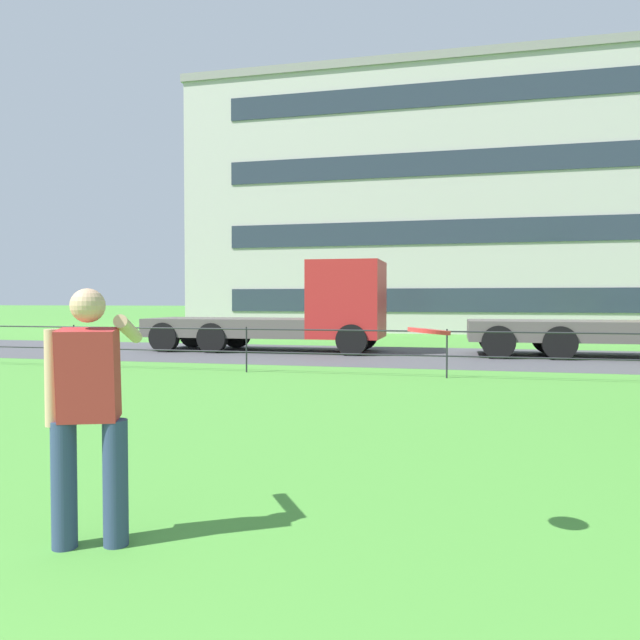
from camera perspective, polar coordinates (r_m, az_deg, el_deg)
name	(u,v)px	position (r m, az deg, el deg)	size (l,w,h in m)	color
street_strip	(376,355)	(17.86, 5.17, -3.24)	(80.00, 6.48, 0.01)	#4C4C51
park_fence	(343,343)	(13.11, 2.11, -2.16)	(38.88, 0.04, 1.00)	#232328
person_thrower	(89,408)	(4.30, -20.43, -7.57)	(0.49, 0.85, 1.67)	navy
frisbee	(429,331)	(3.97, 9.98, -1.02)	(0.35, 0.35, 0.05)	red
flatbed_truck_right	(300,312)	(19.01, -1.85, 0.74)	(7.34, 2.55, 2.75)	#B22323
apartment_building_background	(508,209)	(35.39, 16.90, 9.74)	(32.45, 12.01, 12.95)	#B7B2AD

